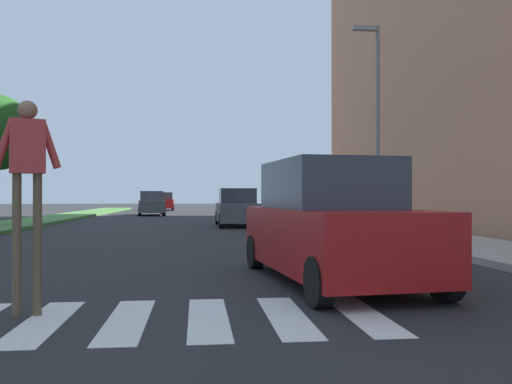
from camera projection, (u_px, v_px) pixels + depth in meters
name	position (u px, v px, depth m)	size (l,w,h in m)	color
ground_plane	(182.00, 223.00, 27.34)	(140.00, 140.00, 0.00)	#262628
crosswalk	(127.00, 320.00, 6.01)	(5.85, 2.20, 0.01)	silver
median_strip	(15.00, 225.00, 24.53)	(2.82, 64.00, 0.15)	#477A38
sidewalk_right	(344.00, 223.00, 26.22)	(3.00, 64.00, 0.15)	#9E9991
street_lamp_right	(375.00, 109.00, 19.79)	(1.02, 0.24, 7.50)	slate
pedestrian_performer	(27.00, 172.00, 6.21)	(0.73, 0.36, 2.49)	brown
suv_crossing	(331.00, 224.00, 8.72)	(2.41, 4.78, 1.97)	maroon
sedan_midblock	(238.00, 209.00, 24.73)	(1.91, 4.27, 1.73)	#474C51
sedan_distant	(151.00, 204.00, 38.56)	(2.25, 4.51, 1.73)	#474C51
sedan_far_horizon	(164.00, 202.00, 51.69)	(1.91, 4.17, 1.73)	maroon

